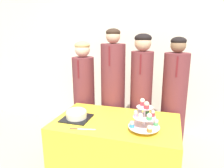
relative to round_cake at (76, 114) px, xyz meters
name	(u,v)px	position (x,y,z in m)	size (l,w,h in m)	color
wall_back	(140,47)	(0.40, 1.44, 0.58)	(9.00, 0.06, 2.70)	beige
table	(116,153)	(0.40, 0.06, -0.41)	(1.21, 0.72, 0.72)	yellow
round_cake	(76,114)	(0.00, 0.00, 0.00)	(0.27, 0.27, 0.11)	black
cake_knife	(78,129)	(0.12, -0.21, -0.05)	(0.23, 0.07, 0.01)	silver
cupcake_stand	(144,117)	(0.68, -0.07, 0.08)	(0.28, 0.28, 0.29)	silver
student_0	(84,100)	(-0.19, 0.61, -0.07)	(0.28, 0.28, 1.46)	brown
student_1	(113,98)	(0.21, 0.61, -0.01)	(0.30, 0.30, 1.61)	brown
student_2	(141,101)	(0.56, 0.61, -0.01)	(0.26, 0.26, 1.55)	brown
student_3	(173,107)	(0.94, 0.61, -0.05)	(0.28, 0.29, 1.52)	brown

